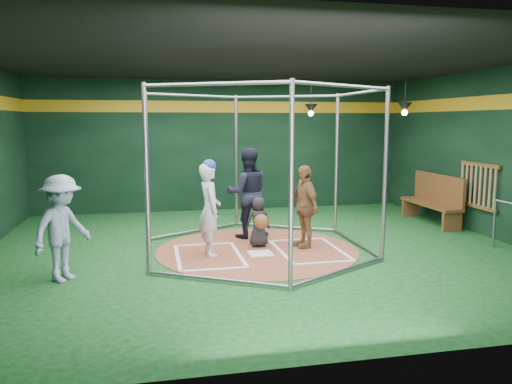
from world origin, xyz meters
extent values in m
cube|color=#0D3B15|center=(0.00, 0.00, -0.01)|extent=(10.00, 9.00, 0.02)
cube|color=black|center=(0.00, 0.00, 3.50)|extent=(10.00, 9.00, 0.02)
cube|color=black|center=(0.00, 4.50, 1.75)|extent=(10.00, 0.10, 3.50)
cube|color=black|center=(0.00, -4.50, 1.75)|extent=(10.00, 0.10, 3.50)
cube|color=black|center=(5.00, 0.00, 1.75)|extent=(0.10, 9.00, 3.50)
cube|color=#C49017|center=(0.00, 4.47, 2.80)|extent=(10.00, 0.01, 0.30)
cube|color=#C49017|center=(4.97, 0.00, 2.80)|extent=(0.01, 9.00, 0.30)
cylinder|color=brown|center=(0.00, 0.00, 0.01)|extent=(3.80, 3.80, 0.01)
cube|color=white|center=(0.00, -0.30, 0.02)|extent=(0.43, 0.43, 0.01)
cube|color=white|center=(-0.95, 0.60, 0.02)|extent=(1.10, 0.07, 0.01)
cube|color=white|center=(-0.95, -1.10, 0.02)|extent=(1.10, 0.07, 0.01)
cube|color=white|center=(-1.50, -0.25, 0.02)|extent=(0.07, 1.70, 0.01)
cube|color=white|center=(-0.40, -0.25, 0.02)|extent=(0.07, 1.70, 0.01)
cube|color=white|center=(0.95, 0.60, 0.02)|extent=(1.10, 0.07, 0.01)
cube|color=white|center=(0.95, -1.10, 0.02)|extent=(1.10, 0.07, 0.01)
cube|color=white|center=(0.40, -0.25, 0.02)|extent=(0.07, 1.70, 0.01)
cube|color=white|center=(1.50, -0.25, 0.02)|extent=(0.07, 1.70, 0.01)
cylinder|color=gray|center=(1.99, 1.15, 1.50)|extent=(0.07, 0.07, 3.00)
cylinder|color=gray|center=(0.00, 2.30, 1.50)|extent=(0.07, 0.07, 3.00)
cylinder|color=gray|center=(-1.99, 1.15, 1.50)|extent=(0.07, 0.07, 3.00)
cylinder|color=gray|center=(-1.99, -1.15, 1.50)|extent=(0.07, 0.07, 3.00)
cylinder|color=gray|center=(0.00, -2.30, 1.50)|extent=(0.07, 0.07, 3.00)
cylinder|color=gray|center=(1.99, -1.15, 1.50)|extent=(0.07, 0.07, 3.00)
cylinder|color=gray|center=(1.00, 1.72, 2.95)|extent=(2.02, 1.20, 0.06)
cylinder|color=gray|center=(1.00, 1.72, 0.05)|extent=(2.02, 1.20, 0.06)
cylinder|color=gray|center=(-1.00, 1.72, 2.95)|extent=(2.02, 1.20, 0.06)
cylinder|color=gray|center=(-1.00, 1.72, 0.05)|extent=(2.02, 1.20, 0.06)
cylinder|color=gray|center=(-1.99, 0.00, 2.95)|extent=(0.06, 2.30, 0.06)
cylinder|color=gray|center=(-1.99, 0.00, 0.05)|extent=(0.06, 2.30, 0.06)
cylinder|color=gray|center=(-1.00, -1.73, 2.95)|extent=(2.02, 1.20, 0.06)
cylinder|color=gray|center=(-1.00, -1.73, 0.05)|extent=(2.02, 1.20, 0.06)
cylinder|color=gray|center=(1.00, -1.73, 2.95)|extent=(2.02, 1.20, 0.06)
cylinder|color=gray|center=(1.00, -1.73, 0.05)|extent=(2.02, 1.20, 0.06)
cylinder|color=gray|center=(1.99, 0.00, 2.95)|extent=(0.06, 2.30, 0.06)
cylinder|color=gray|center=(1.99, 0.00, 0.05)|extent=(0.06, 2.30, 0.06)
cube|color=brown|center=(4.94, 0.40, 1.50)|extent=(0.05, 1.25, 0.08)
cube|color=brown|center=(4.94, 0.40, 0.60)|extent=(0.05, 1.25, 0.08)
cylinder|color=#A77F58|center=(4.92, -0.15, 1.05)|extent=(0.06, 0.06, 0.85)
cylinder|color=#A77F58|center=(4.92, 0.01, 1.05)|extent=(0.06, 0.06, 0.85)
cylinder|color=#A77F58|center=(4.92, 0.16, 1.05)|extent=(0.06, 0.06, 0.85)
cylinder|color=#A77F58|center=(4.92, 0.32, 1.05)|extent=(0.06, 0.06, 0.85)
cylinder|color=#A77F58|center=(4.92, 0.48, 1.05)|extent=(0.06, 0.06, 0.85)
cylinder|color=#A77F58|center=(4.92, 0.64, 1.05)|extent=(0.06, 0.06, 0.85)
cylinder|color=#A77F58|center=(4.92, 0.79, 1.05)|extent=(0.06, 0.06, 0.85)
cylinder|color=#A77F58|center=(4.92, 0.95, 1.05)|extent=(0.06, 0.06, 0.85)
cone|color=black|center=(2.20, 3.60, 2.75)|extent=(0.34, 0.34, 0.22)
sphere|color=#FFD899|center=(2.20, 3.60, 2.62)|extent=(0.14, 0.14, 0.14)
cylinder|color=black|center=(2.20, 3.60, 3.10)|extent=(0.02, 0.02, 0.70)
cone|color=black|center=(4.00, 2.00, 2.75)|extent=(0.34, 0.34, 0.22)
sphere|color=#FFD899|center=(4.00, 2.00, 2.62)|extent=(0.14, 0.14, 0.14)
cylinder|color=black|center=(4.00, 2.00, 3.10)|extent=(0.02, 0.02, 0.70)
imported|color=silver|center=(-0.91, -0.17, 0.85)|extent=(0.45, 0.64, 1.67)
sphere|color=navy|center=(-0.91, -0.17, 1.62)|extent=(0.26, 0.26, 0.26)
imported|color=#B07F4B|center=(0.93, 0.04, 0.80)|extent=(0.56, 0.98, 1.58)
imported|color=black|center=(0.08, 0.25, 0.50)|extent=(0.48, 0.31, 0.97)
sphere|color=brown|center=(0.08, 0.00, 0.55)|extent=(0.28, 0.28, 0.28)
imported|color=black|center=(0.02, 1.06, 0.95)|extent=(0.93, 0.73, 1.87)
imported|color=#8B9EB8|center=(-3.27, -1.14, 0.81)|extent=(1.11, 1.20, 1.63)
cube|color=brown|center=(4.55, 1.60, 0.47)|extent=(0.47, 2.02, 0.07)
cube|color=brown|center=(4.74, 1.60, 0.84)|extent=(0.07, 2.02, 0.67)
cube|color=brown|center=(4.55, 0.70, 0.22)|extent=(0.45, 0.09, 0.45)
cube|color=brown|center=(4.55, 2.50, 0.22)|extent=(0.45, 0.09, 0.45)
cylinder|color=gray|center=(4.55, -0.68, 0.47)|extent=(0.05, 0.05, 0.94)
camera|label=1|loc=(-1.91, -8.98, 2.42)|focal=35.00mm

